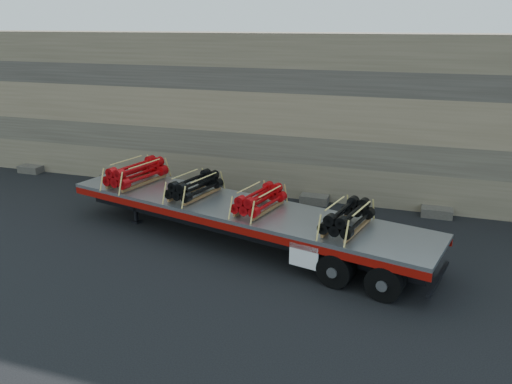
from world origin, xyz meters
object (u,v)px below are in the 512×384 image
bundle_front (136,173)px  bundle_rear (347,218)px  trailer (239,224)px  bundle_midrear (259,200)px  bundle_midfront (195,186)px

bundle_front → bundle_rear: bundle_front is taller
trailer → bundle_front: bundle_front is taller
bundle_rear → bundle_front: bearing=-180.0°
trailer → bundle_midrear: bearing=0.0°
bundle_midfront → bundle_midrear: 2.76m
trailer → bundle_front: 4.96m
trailer → bundle_midfront: size_ratio=6.48×
bundle_midfront → bundle_midrear: (2.69, -0.64, -0.01)m
bundle_midfront → bundle_front: bearing=180.0°
bundle_midrear → bundle_rear: 3.15m
bundle_midfront → bundle_rear: (5.75, -1.37, -0.00)m
bundle_midfront → bundle_midrear: size_ratio=1.04×
bundle_midrear → bundle_rear: bundle_rear is taller
trailer → bundle_front: bearing=180.0°
bundle_midfront → trailer: bearing=-0.0°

